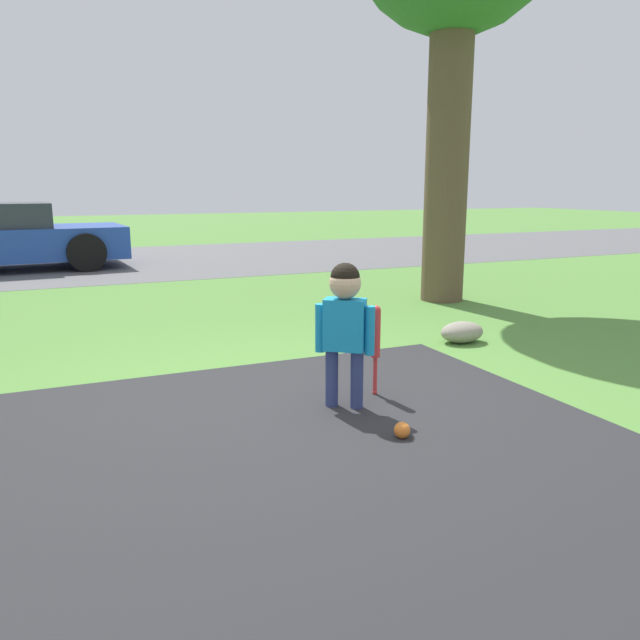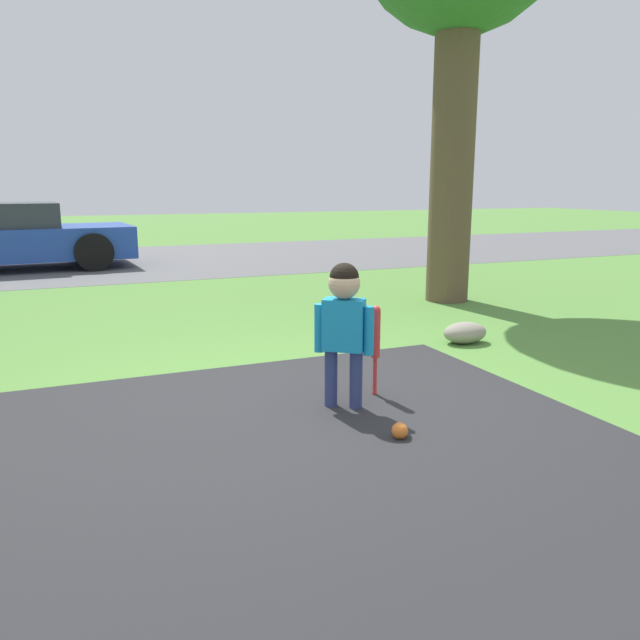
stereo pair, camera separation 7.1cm
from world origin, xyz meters
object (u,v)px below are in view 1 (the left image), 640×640
Objects in this scene: parked_car at (2,238)px; baseball_bat at (376,337)px; child at (345,315)px; sports_ball at (402,430)px.

baseball_bat is at bearing -75.73° from parked_car.
child is 9.06m from parked_car.
baseball_bat reaches higher than sports_ball.
child is 0.85m from sports_ball.
sports_ball is at bearing -78.42° from parked_car.
child is 0.24× the size of parked_car.
parked_car is at bearing 104.92° from sports_ball.
child is 0.41m from baseball_bat.
child is at bearing -155.74° from baseball_bat.
parked_car is (-2.73, 8.59, 0.15)m from baseball_bat.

